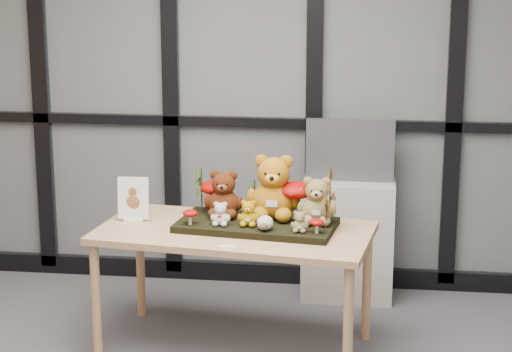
# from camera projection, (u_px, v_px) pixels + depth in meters

# --- Properties ---
(room_shell) EXTENTS (5.00, 5.00, 5.00)m
(room_shell) POSITION_uv_depth(u_px,v_px,m) (142.00, 71.00, 3.26)
(room_shell) COLOR #B0AEA6
(room_shell) RESTS_ON floor
(glass_partition) EXTENTS (4.90, 0.06, 2.78)m
(glass_partition) POSITION_uv_depth(u_px,v_px,m) (242.00, 63.00, 5.71)
(glass_partition) COLOR #2D383F
(glass_partition) RESTS_ON floor
(display_table) EXTENTS (1.51, 0.90, 0.67)m
(display_table) POSITION_uv_depth(u_px,v_px,m) (234.00, 242.00, 4.87)
(display_table) COLOR tan
(display_table) RESTS_ON floor
(diorama_tray) EXTENTS (0.87, 0.52, 0.04)m
(diorama_tray) POSITION_uv_depth(u_px,v_px,m) (257.00, 225.00, 4.88)
(diorama_tray) COLOR black
(diorama_tray) RESTS_ON display_table
(bear_pooh_yellow) EXTENTS (0.32, 0.30, 0.38)m
(bear_pooh_yellow) POSITION_uv_depth(u_px,v_px,m) (274.00, 183.00, 4.90)
(bear_pooh_yellow) COLOR #AB6911
(bear_pooh_yellow) RESTS_ON diorama_tray
(bear_brown_medium) EXTENTS (0.24, 0.22, 0.28)m
(bear_brown_medium) POSITION_uv_depth(u_px,v_px,m) (224.00, 191.00, 4.94)
(bear_brown_medium) COLOR #491C0B
(bear_brown_medium) RESTS_ON diorama_tray
(bear_tan_back) EXTENTS (0.23, 0.21, 0.27)m
(bear_tan_back) POSITION_uv_depth(u_px,v_px,m) (317.00, 198.00, 4.82)
(bear_tan_back) COLOR olive
(bear_tan_back) RESTS_ON diorama_tray
(bear_small_yellow) EXTENTS (0.13, 0.12, 0.15)m
(bear_small_yellow) POSITION_uv_depth(u_px,v_px,m) (248.00, 212.00, 4.79)
(bear_small_yellow) COLOR #A87F0A
(bear_small_yellow) RESTS_ON diorama_tray
(bear_white_bow) EXTENTS (0.12, 0.11, 0.14)m
(bear_white_bow) POSITION_uv_depth(u_px,v_px,m) (221.00, 212.00, 4.80)
(bear_white_bow) COLOR silver
(bear_white_bow) RESTS_ON diorama_tray
(bear_beige_small) EXTENTS (0.10, 0.09, 0.12)m
(bear_beige_small) POSITION_uv_depth(u_px,v_px,m) (300.00, 220.00, 4.69)
(bear_beige_small) COLOR #8E784E
(bear_beige_small) RESTS_ON diorama_tray
(plush_cream_hedgehog) EXTENTS (0.07, 0.07, 0.08)m
(plush_cream_hedgehog) POSITION_uv_depth(u_px,v_px,m) (265.00, 222.00, 4.72)
(plush_cream_hedgehog) COLOR silver
(plush_cream_hedgehog) RESTS_ON diorama_tray
(mushroom_back_left) EXTENTS (0.17, 0.17, 0.19)m
(mushroom_back_left) POSITION_uv_depth(u_px,v_px,m) (216.00, 194.00, 5.05)
(mushroom_back_left) COLOR #8F0804
(mushroom_back_left) RESTS_ON diorama_tray
(mushroom_back_right) EXTENTS (0.20, 0.20, 0.22)m
(mushroom_back_right) POSITION_uv_depth(u_px,v_px,m) (296.00, 198.00, 4.91)
(mushroom_back_right) COLOR #8F0804
(mushroom_back_right) RESTS_ON diorama_tray
(mushroom_front_left) EXTENTS (0.08, 0.08, 0.09)m
(mushroom_front_left) POSITION_uv_depth(u_px,v_px,m) (190.00, 216.00, 4.81)
(mushroom_front_left) COLOR #8F0804
(mushroom_front_left) RESTS_ON diorama_tray
(mushroom_front_right) EXTENTS (0.07, 0.07, 0.08)m
(mushroom_front_right) POSITION_uv_depth(u_px,v_px,m) (317.00, 225.00, 4.66)
(mushroom_front_right) COLOR #8F0804
(mushroom_front_right) RESTS_ON diorama_tray
(sprig_green_far_left) EXTENTS (0.05, 0.05, 0.25)m
(sprig_green_far_left) POSITION_uv_depth(u_px,v_px,m) (202.00, 190.00, 5.03)
(sprig_green_far_left) COLOR #133D0D
(sprig_green_far_left) RESTS_ON diorama_tray
(sprig_green_mid_left) EXTENTS (0.05, 0.05, 0.23)m
(sprig_green_mid_left) POSITION_uv_depth(u_px,v_px,m) (218.00, 191.00, 5.05)
(sprig_green_mid_left) COLOR #133D0D
(sprig_green_mid_left) RESTS_ON diorama_tray
(sprig_dry_far_right) EXTENTS (0.05, 0.05, 0.29)m
(sprig_dry_far_right) POSITION_uv_depth(u_px,v_px,m) (330.00, 196.00, 4.83)
(sprig_dry_far_right) COLOR brown
(sprig_dry_far_right) RESTS_ON diorama_tray
(sprig_dry_mid_right) EXTENTS (0.05, 0.05, 0.18)m
(sprig_dry_mid_right) POSITION_uv_depth(u_px,v_px,m) (326.00, 211.00, 4.74)
(sprig_dry_mid_right) COLOR brown
(sprig_dry_mid_right) RESTS_ON diorama_tray
(sprig_green_centre) EXTENTS (0.05, 0.05, 0.18)m
(sprig_green_centre) POSITION_uv_depth(u_px,v_px,m) (255.00, 197.00, 5.01)
(sprig_green_centre) COLOR #133D0D
(sprig_green_centre) RESTS_ON diorama_tray
(sign_holder) EXTENTS (0.17, 0.06, 0.24)m
(sign_holder) POSITION_uv_depth(u_px,v_px,m) (133.00, 202.00, 4.99)
(sign_holder) COLOR silver
(sign_holder) RESTS_ON display_table
(label_card) EXTENTS (0.08, 0.03, 0.00)m
(label_card) POSITION_uv_depth(u_px,v_px,m) (227.00, 246.00, 4.58)
(label_card) COLOR white
(label_card) RESTS_ON display_table
(cabinet) EXTENTS (0.55, 0.32, 0.74)m
(cabinet) POSITION_uv_depth(u_px,v_px,m) (348.00, 240.00, 5.68)
(cabinet) COLOR #B5ABA1
(cabinet) RESTS_ON floor
(monitor) EXTENTS (0.53, 0.06, 0.37)m
(monitor) POSITION_uv_depth(u_px,v_px,m) (350.00, 150.00, 5.56)
(monitor) COLOR #46494D
(monitor) RESTS_ON cabinet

